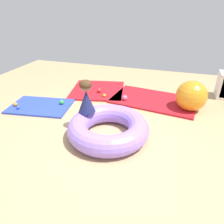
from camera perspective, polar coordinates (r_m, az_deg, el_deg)
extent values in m
plane|color=tan|center=(3.31, -2.15, -7.44)|extent=(8.00, 8.00, 0.00)
cube|color=#B21923|center=(4.62, 11.42, 3.21)|extent=(1.89, 1.29, 0.04)
cube|color=#2D47B7|center=(4.51, -19.05, 1.51)|extent=(1.31, 0.97, 0.04)
cube|color=#B21923|center=(5.07, -3.97, 6.01)|extent=(1.43, 1.43, 0.04)
torus|color=#9975EA|center=(3.28, -1.04, -4.39)|extent=(1.28, 1.28, 0.32)
cone|color=navy|center=(3.36, -7.02, 2.91)|extent=(0.39, 0.39, 0.36)
sphere|color=#936647|center=(3.25, -7.29, 7.14)|extent=(0.18, 0.18, 0.18)
ellipsoid|color=#472D19|center=(3.25, -7.31, 7.44)|extent=(0.20, 0.20, 0.15)
sphere|color=green|center=(4.40, -13.67, 2.63)|extent=(0.09, 0.09, 0.09)
sphere|color=teal|center=(4.48, 18.93, 2.17)|extent=(0.07, 0.07, 0.07)
sphere|color=red|center=(4.87, -3.52, 5.94)|extent=(0.10, 0.10, 0.10)
sphere|color=blue|center=(4.50, -24.39, 1.17)|extent=(0.07, 0.07, 0.07)
sphere|color=pink|center=(4.47, 3.55, 3.95)|extent=(0.11, 0.11, 0.11)
sphere|color=orange|center=(4.64, -24.99, 1.92)|extent=(0.08, 0.08, 0.08)
sphere|color=yellow|center=(4.64, -2.12, 4.60)|extent=(0.07, 0.07, 0.07)
sphere|color=orange|center=(4.32, 20.94, 4.12)|extent=(0.60, 0.60, 0.60)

